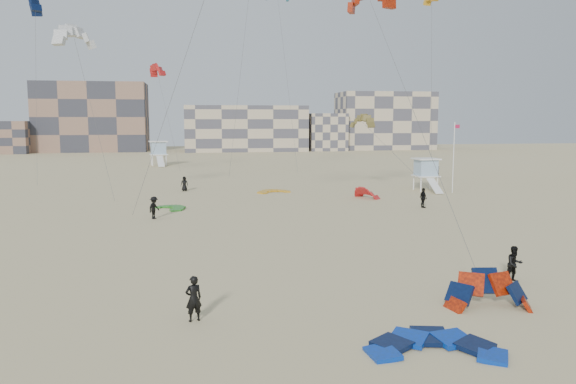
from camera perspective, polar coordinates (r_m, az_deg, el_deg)
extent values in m
plane|color=tan|center=(23.91, -0.40, -12.88)|extent=(320.00, 320.00, 0.00)
imported|color=black|center=(23.81, -9.57, -10.63)|extent=(0.81, 0.67, 1.92)
imported|color=black|center=(31.22, 22.02, -6.80)|extent=(0.94, 0.75, 1.86)
imported|color=black|center=(48.42, -13.45, -1.56)|extent=(1.26, 1.41, 1.90)
imported|color=black|center=(54.56, 13.58, -0.59)|extent=(0.60, 1.16, 1.88)
imported|color=black|center=(66.64, -10.48, 0.83)|extent=(0.85, 0.56, 1.73)
imported|color=black|center=(83.72, 14.94, 2.01)|extent=(0.84, 1.67, 1.72)
cylinder|color=#3F3F3F|center=(41.37, -10.89, 11.92)|extent=(7.91, 5.48, 21.35)
cylinder|color=#3F3F3F|center=(38.82, 12.12, 9.36)|extent=(2.11, 24.21, 17.51)
cylinder|color=#3F3F3F|center=(54.61, -19.08, 7.03)|extent=(3.54, 3.52, 14.72)
cylinder|color=#3F3F3F|center=(69.88, -4.75, 12.82)|extent=(3.20, 3.62, 27.96)
cylinder|color=#3F3F3F|center=(61.72, 10.86, 3.70)|extent=(4.91, 8.65, 7.02)
cylinder|color=#3F3F3F|center=(78.14, 14.37, 10.10)|extent=(2.05, 3.02, 22.71)
cylinder|color=#3F3F3F|center=(68.97, -24.21, 8.81)|extent=(0.49, 1.54, 19.63)
cylinder|color=#3F3F3F|center=(82.31, -0.07, 11.16)|extent=(1.77, 7.34, 25.53)
cylinder|color=#3F3F3F|center=(83.46, -12.04, 7.11)|extent=(3.17, 5.21, 14.36)
cube|color=white|center=(67.89, 13.81, 1.60)|extent=(2.68, 2.68, 0.13)
cube|color=#93B0C9|center=(67.80, 13.83, 2.44)|extent=(2.20, 2.20, 1.86)
cube|color=white|center=(67.73, 13.86, 3.29)|extent=(2.78, 2.78, 0.15)
cube|color=white|center=(65.70, 14.64, 0.60)|extent=(1.01, 2.67, 1.54)
cube|color=white|center=(105.02, -13.01, 3.74)|extent=(3.52, 3.52, 0.15)
cube|color=#93B0C9|center=(104.96, -13.03, 4.38)|extent=(2.89, 2.89, 2.19)
cube|color=white|center=(104.91, -13.05, 5.03)|extent=(3.64, 3.64, 0.18)
cube|color=white|center=(102.15, -13.09, 3.05)|extent=(1.58, 3.24, 1.81)
cylinder|color=white|center=(66.37, 16.46, 3.37)|extent=(0.10, 0.10, 8.05)
cube|color=#AC1741|center=(66.37, 16.81, 6.40)|extent=(0.60, 0.02, 0.40)
cube|color=#886552|center=(158.39, -19.23, 7.19)|extent=(28.00, 14.00, 18.00)
cube|color=#C1AE8D|center=(152.78, -4.40, 6.46)|extent=(32.00, 16.00, 12.00)
cube|color=#C1AE8D|center=(163.19, 9.77, 7.13)|extent=(26.00, 14.00, 16.00)
cube|color=#886552|center=(157.25, -26.75, 4.99)|extent=(12.00, 10.00, 8.00)
cube|color=#C1AE8D|center=(154.34, 3.88, 6.10)|extent=(10.00, 10.00, 10.00)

